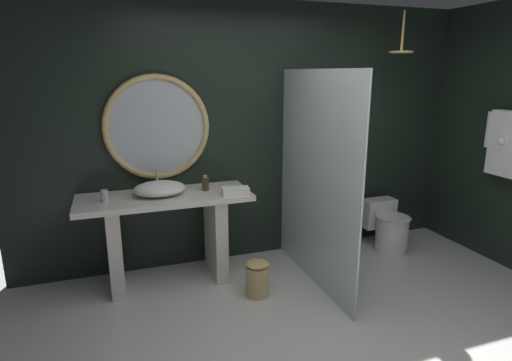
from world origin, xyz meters
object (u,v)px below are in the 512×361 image
Objects in this scene: tumbler_cup at (104,196)px; folded_hand_towel at (236,191)px; waste_bin at (257,278)px; vessel_sink at (160,188)px; round_wall_mirror at (157,128)px; toilet at (387,227)px; rain_shower_head at (402,49)px; hanging_bathrobe at (508,141)px; soap_dispenser at (205,184)px.

folded_hand_towel is (1.12, -0.17, -0.02)m from tumbler_cup.
vessel_sink is at bearing 143.80° from waste_bin.
round_wall_mirror reaches higher than vessel_sink.
waste_bin is 0.79m from folded_hand_towel.
tumbler_cup is at bearing 171.29° from folded_hand_towel.
round_wall_mirror is 1.75× the size of toilet.
rain_shower_head reaches higher than tumbler_cup.
round_wall_mirror is (0.51, 0.31, 0.52)m from tumbler_cup.
folded_hand_towel is at bearing -17.60° from vessel_sink.
tumbler_cup is (-0.47, -0.04, -0.01)m from vessel_sink.
folded_hand_towel reaches higher than waste_bin.
round_wall_mirror is 3.34m from hanging_bathrobe.
vessel_sink is 1.93× the size of folded_hand_towel.
rain_shower_head is 2.17m from folded_hand_towel.
tumbler_cup is at bearing 169.23° from hanging_bathrobe.
folded_hand_towel is at bearing 104.98° from waste_bin.
toilet is (2.41, -0.33, -1.16)m from round_wall_mirror.
soap_dispenser is 0.32m from folded_hand_towel.
vessel_sink is 0.42m from soap_dispenser.
vessel_sink reaches higher than tumbler_cup.
soap_dispenser is at bearing 177.80° from toilet.
folded_hand_towel is (0.23, -0.23, -0.03)m from soap_dispenser.
rain_shower_head is 1.89m from toilet.
soap_dispenser is 0.26× the size of toilet.
tumbler_cup reaches higher than folded_hand_towel.
hanging_bathrobe reaches higher than tumbler_cup.
rain_shower_head reaches higher than round_wall_mirror.
rain_shower_head reaches higher than folded_hand_towel.
soap_dispenser is 0.15× the size of round_wall_mirror.
hanging_bathrobe is at bearing -17.59° from round_wall_mirror.
toilet is at bearing -0.46° from tumbler_cup.
folded_hand_towel reaches higher than toilet.
round_wall_mirror is at bearing 141.94° from folded_hand_towel.
rain_shower_head is (1.99, -0.11, 1.23)m from soap_dispenser.
hanging_bathrobe is at bearing -38.42° from rain_shower_head.
vessel_sink is at bearing 167.11° from hanging_bathrobe.
rain_shower_head is (2.88, -0.06, 1.25)m from tumbler_cup.
vessel_sink reaches higher than folded_hand_towel.
vessel_sink is 0.47× the size of round_wall_mirror.
waste_bin is (-2.48, 0.19, -1.11)m from hanging_bathrobe.
toilet is 1.91m from folded_hand_towel.
hanging_bathrobe is (3.18, -1.01, -0.14)m from round_wall_mirror.
hanging_bathrobe is at bearing -10.77° from tumbler_cup.
hanging_bathrobe is 2.66m from folded_hand_towel.
soap_dispenser is (0.42, 0.02, 0.00)m from vessel_sink.
tumbler_cup is 0.25× the size of rain_shower_head.
soap_dispenser is at bearing -33.36° from round_wall_mirror.
vessel_sink is 4.56× the size of tumbler_cup.
vessel_sink is 1.18m from waste_bin.
round_wall_mirror is 2.69m from toilet.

